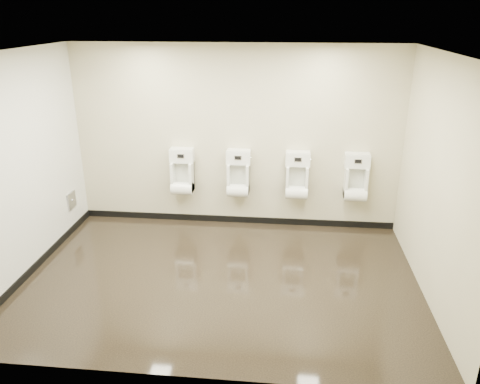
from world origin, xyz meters
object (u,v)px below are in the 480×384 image
at_px(access_panel, 72,200).
at_px(urinal_2, 297,179).
at_px(urinal_0, 182,175).
at_px(urinal_1, 238,177).
at_px(urinal_3, 356,181).

bearing_deg(access_panel, urinal_2, 7.03).
distance_m(access_panel, urinal_0, 1.74).
height_order(urinal_1, urinal_2, same).
xyz_separation_m(urinal_0, urinal_1, (0.88, 0.00, 0.00)).
bearing_deg(urinal_3, urinal_2, 180.00).
xyz_separation_m(access_panel, urinal_0, (1.66, 0.42, 0.32)).
bearing_deg(urinal_0, urinal_2, 0.00).
distance_m(urinal_1, urinal_2, 0.90).
xyz_separation_m(access_panel, urinal_3, (4.32, 0.42, 0.32)).
bearing_deg(urinal_0, urinal_1, 0.00).
height_order(urinal_1, urinal_3, same).
relative_size(urinal_1, urinal_3, 1.00).
xyz_separation_m(urinal_1, urinal_2, (0.90, 0.00, 0.00)).
height_order(urinal_0, urinal_2, same).
relative_size(access_panel, urinal_1, 0.35).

